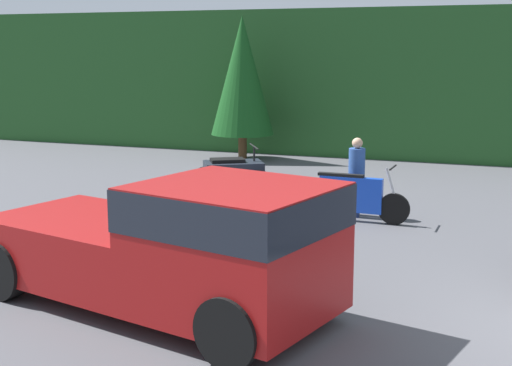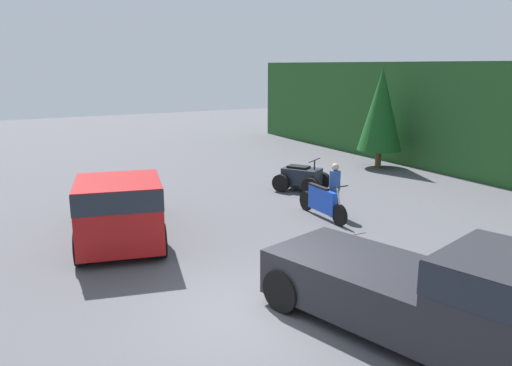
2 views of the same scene
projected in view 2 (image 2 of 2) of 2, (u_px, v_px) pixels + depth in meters
The scene contains 7 objects.
ground_plane at pixel (256, 312), 9.48m from camera, with size 80.00×80.00×0.00m, color #4C4C51.
tree_left at pixel (381, 110), 22.34m from camera, with size 1.98×1.98×4.49m.
pickup_truck_red at pixel (119, 206), 13.14m from camera, with size 5.37×3.19×1.85m.
pickup_truck_second at pixel (466, 300), 7.86m from camera, with size 6.28×3.59×1.85m.
dirt_bike at pixel (322, 202), 15.28m from camera, with size 2.41×0.60×1.18m.
quad_atv at pixel (302, 178), 18.60m from camera, with size 2.25×2.06×1.22m.
rider_person at pixel (335, 188), 15.39m from camera, with size 0.40×0.40×1.66m.
Camera 2 is at (7.58, -4.18, 4.58)m, focal length 35.00 mm.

